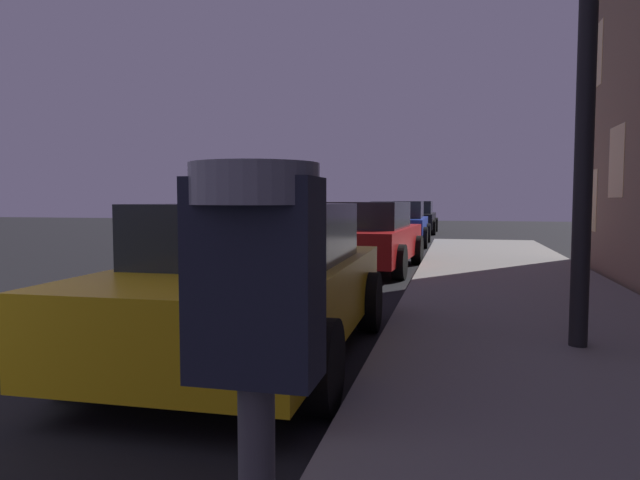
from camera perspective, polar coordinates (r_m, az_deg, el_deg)
parking_meter at (r=0.88m, az=-6.49°, el=-14.45°), size 0.19×0.19×1.36m
car_yellow_cab at (r=5.33m, az=-6.87°, el=-4.10°), size 2.17×4.10×1.43m
car_red at (r=11.88m, az=4.57°, el=0.39°), size 2.26×4.40×1.43m
car_blue at (r=18.74m, az=7.87°, el=1.65°), size 2.05×4.21×1.43m
car_black at (r=25.62m, az=9.40°, el=2.27°), size 2.08×4.54×1.43m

